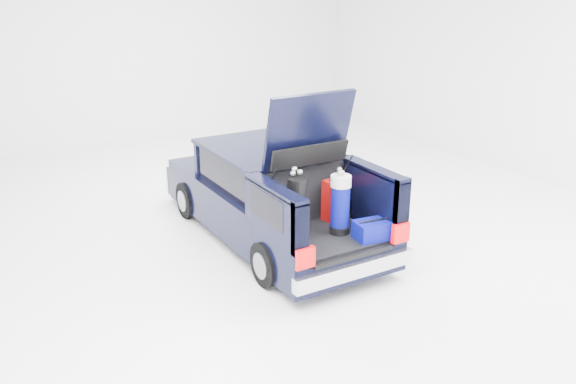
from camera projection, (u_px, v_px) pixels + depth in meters
ground at (272, 237)px, 9.61m from camera, size 14.00×14.00×0.00m
car at (268, 195)px, 9.47m from camera, size 1.87×4.65×2.47m
red_suitcase at (336, 200)px, 8.64m from camera, size 0.42×0.33×0.62m
black_golf_bag at (296, 208)px, 7.93m from camera, size 0.37×0.41×0.98m
blue_golf_bag at (340, 204)px, 8.13m from camera, size 0.35×0.35×0.92m
blue_duffel at (374, 230)px, 8.07m from camera, size 0.54×0.39×0.27m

